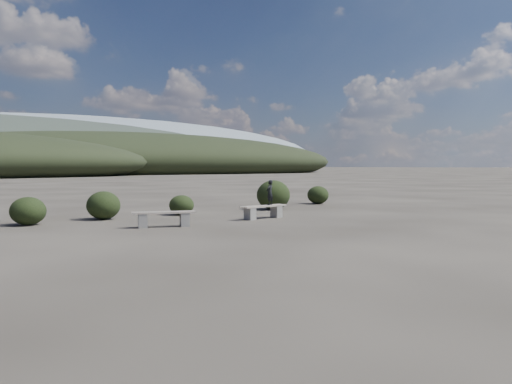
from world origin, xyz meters
TOP-DOWN VIEW (x-y plane):
  - ground at (0.00, 0.00)m, footprint 1200.00×1200.00m
  - bench_left at (-2.09, 4.93)m, footprint 2.00×0.97m
  - bench_right at (1.94, 5.27)m, footprint 2.00×0.69m
  - seated_person at (2.26, 5.31)m, footprint 0.40×0.34m
  - shrub_a at (-5.58, 7.85)m, footprint 1.13×1.13m
  - shrub_b at (-3.02, 8.23)m, footprint 1.19×1.19m
  - shrub_c at (0.04, 8.21)m, footprint 0.98×0.98m
  - shrub_d at (4.48, 8.22)m, footprint 1.48×1.48m
  - shrub_e at (8.29, 9.67)m, footprint 1.09×1.09m

SIDE VIEW (x-z plane):
  - ground at x=0.00m, z-range 0.00..0.00m
  - bench_right at x=1.94m, z-range 0.05..0.54m
  - bench_left at x=-2.09m, z-range 0.05..0.54m
  - shrub_c at x=0.04m, z-range 0.00..0.78m
  - shrub_e at x=8.29m, z-range 0.00..0.91m
  - shrub_a at x=-5.58m, z-range 0.00..0.93m
  - shrub_b at x=-3.02m, z-range 0.00..1.02m
  - shrub_d at x=4.48m, z-range 0.00..1.30m
  - seated_person at x=2.26m, z-range 0.49..1.41m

